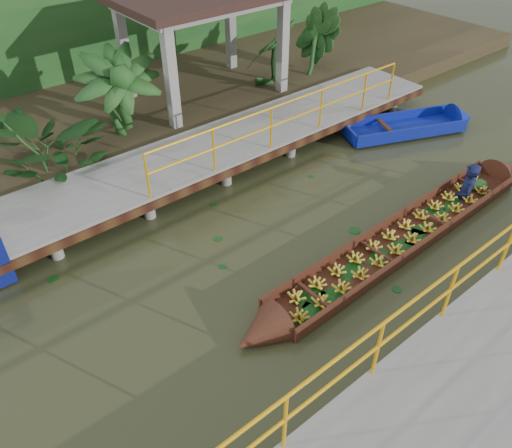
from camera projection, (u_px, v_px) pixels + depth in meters
ground at (269, 263)px, 9.37m from camera, size 80.00×80.00×0.00m
land_strip at (94, 115)px, 13.80m from camera, size 30.00×8.00×0.45m
far_dock at (171, 167)px, 11.17m from camera, size 16.00×2.06×1.66m
pavilion at (202, 7)px, 12.96m from camera, size 4.40×3.00×3.00m
foliage_backdrop at (43, 28)px, 14.23m from camera, size 30.00×0.80×4.00m
vendor_boat at (418, 223)px, 9.94m from camera, size 8.46×1.04×2.01m
moored_blue_boat at (433, 123)px, 13.55m from camera, size 3.85×2.31×0.90m
tropical_plants at (119, 105)px, 11.69m from camera, size 14.43×1.43×1.79m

